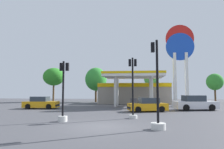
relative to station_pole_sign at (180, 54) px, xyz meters
The scene contains 13 objects.
ground_plane 21.29m from the station_pole_sign, 115.24° to the right, with size 90.00×90.00×0.00m, color #47474C.
gas_station 10.01m from the station_pole_sign, 142.69° to the left, with size 11.97×12.45×4.77m.
station_pole_sign is the anchor object (origin of this frame).
car_0 9.05m from the station_pole_sign, 88.02° to the right, with size 4.87×2.67×1.65m.
car_1 20.17m from the station_pole_sign, 161.18° to the right, with size 4.20×2.07×1.47m.
car_2 12.00m from the station_pole_sign, 121.56° to the right, with size 4.30×2.67×1.43m.
traffic_signal_0 16.47m from the station_pole_sign, 115.18° to the right, with size 0.67×0.69×4.78m.
traffic_signal_1 20.31m from the station_pole_sign, 105.49° to the right, with size 0.82×0.82×5.04m.
traffic_signal_2 20.80m from the station_pole_sign, 125.13° to the right, with size 0.65×0.68×4.25m.
tree_0 25.25m from the station_pole_sign, 156.61° to the left, with size 4.30×4.30×6.88m.
tree_1 17.43m from the station_pole_sign, 146.01° to the left, with size 4.23×4.23×6.78m.
tree_2 11.54m from the station_pole_sign, 107.56° to the left, with size 2.94×2.94×6.09m.
tree_3 12.96m from the station_pole_sign, 49.88° to the left, with size 2.98×2.98×5.37m.
Camera 1 is at (2.18, -12.48, 2.11)m, focal length 33.24 mm.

